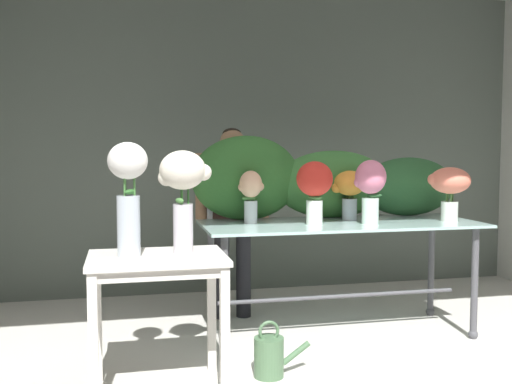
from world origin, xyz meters
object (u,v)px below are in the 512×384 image
at_px(display_table_glass, 340,240).
at_px(vase_cream_lisianthus_tall, 183,185).
at_px(vase_scarlet_ranunculus, 315,185).
at_px(watering_can, 270,356).
at_px(vase_white_roses_tall, 128,191).
at_px(side_table_white, 157,275).
at_px(vase_sunset_anemones, 349,189).
at_px(florist, 233,202).
at_px(vase_coral_tulips, 449,185).
at_px(vase_peach_lilies, 251,192).
at_px(vase_rosy_hydrangea, 371,186).

xyz_separation_m(display_table_glass, vase_cream_lisianthus_tall, (-1.21, -0.69, 0.47)).
bearing_deg(vase_scarlet_ranunculus, watering_can, -128.24).
bearing_deg(vase_white_roses_tall, display_table_glass, 26.17).
relative_size(vase_scarlet_ranunculus, vase_white_roses_tall, 0.71).
bearing_deg(vase_scarlet_ranunculus, display_table_glass, 16.36).
distance_m(side_table_white, watering_can, 0.86).
bearing_deg(vase_sunset_anemones, side_table_white, -149.70).
relative_size(florist, vase_sunset_anemones, 4.12).
relative_size(vase_coral_tulips, watering_can, 1.14).
bearing_deg(vase_sunset_anemones, display_table_glass, -133.60).
height_order(vase_sunset_anemones, vase_white_roses_tall, vase_white_roses_tall).
relative_size(vase_peach_lilies, vase_white_roses_tall, 0.60).
distance_m(vase_rosy_hydrangea, vase_coral_tulips, 0.64).
xyz_separation_m(vase_rosy_hydrangea, vase_peach_lilies, (-0.82, 0.24, -0.05)).
height_order(vase_scarlet_ranunculus, vase_white_roses_tall, vase_white_roses_tall).
bearing_deg(vase_cream_lisianthus_tall, vase_scarlet_ranunculus, 32.19).
bearing_deg(side_table_white, florist, 63.36).
xyz_separation_m(vase_coral_tulips, vase_white_roses_tall, (-2.33, -0.63, 0.04)).
xyz_separation_m(side_table_white, vase_coral_tulips, (2.17, 0.63, 0.43)).
height_order(vase_scarlet_ranunculus, watering_can, vase_scarlet_ranunculus).
height_order(display_table_glass, vase_scarlet_ranunculus, vase_scarlet_ranunculus).
distance_m(vase_white_roses_tall, watering_can, 1.30).
bearing_deg(florist, side_table_white, -116.64).
height_order(side_table_white, watering_can, side_table_white).
bearing_deg(vase_peach_lilies, vase_coral_tulips, -8.14).
bearing_deg(vase_cream_lisianthus_tall, vase_coral_tulips, 15.89).
bearing_deg(display_table_glass, vase_cream_lisianthus_tall, -150.41).
bearing_deg(vase_rosy_hydrangea, vase_coral_tulips, 2.59).
xyz_separation_m(display_table_glass, vase_white_roses_tall, (-1.52, -0.75, 0.44)).
height_order(vase_white_roses_tall, vase_cream_lisianthus_tall, vase_white_roses_tall).
xyz_separation_m(vase_sunset_anemones, vase_white_roses_tall, (-1.63, -0.86, 0.07)).
distance_m(display_table_glass, florist, 0.95).
bearing_deg(watering_can, vase_scarlet_ranunculus, 51.76).
relative_size(side_table_white, vase_rosy_hydrangea, 1.71).
bearing_deg(vase_cream_lisianthus_tall, watering_can, 1.96).
distance_m(vase_peach_lilies, vase_sunset_anemones, 0.76).
height_order(vase_scarlet_ranunculus, vase_cream_lisianthus_tall, vase_cream_lisianthus_tall).
xyz_separation_m(vase_sunset_anemones, watering_can, (-0.81, -0.79, -0.94)).
relative_size(side_table_white, florist, 0.51).
bearing_deg(vase_scarlet_ranunculus, florist, 124.65).
distance_m(vase_coral_tulips, vase_sunset_anemones, 0.73).
relative_size(display_table_glass, side_table_white, 2.59).
bearing_deg(vase_rosy_hydrangea, display_table_glass, 139.71).
bearing_deg(vase_coral_tulips, vase_peach_lilies, 171.86).
bearing_deg(vase_cream_lisianthus_tall, florist, 67.90).
xyz_separation_m(vase_scarlet_ranunculus, vase_sunset_anemones, (0.34, 0.18, -0.05)).
relative_size(florist, vase_rosy_hydrangea, 3.36).
bearing_deg(vase_coral_tulips, vase_scarlet_ranunculus, 177.27).
bearing_deg(vase_rosy_hydrangea, vase_peach_lilies, 163.84).
distance_m(side_table_white, vase_peach_lilies, 1.17).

